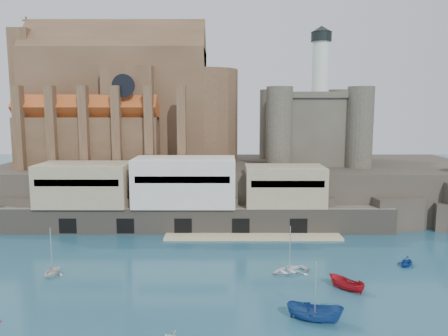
% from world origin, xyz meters
% --- Properties ---
extents(ground, '(300.00, 300.00, 0.00)m').
position_xyz_m(ground, '(0.00, 0.00, 0.00)').
color(ground, navy).
rests_on(ground, ground).
extents(promontory, '(100.00, 36.00, 10.00)m').
position_xyz_m(promontory, '(-0.19, 39.37, 4.92)').
color(promontory, '#2C2621').
rests_on(promontory, ground).
extents(quay, '(70.00, 12.00, 13.05)m').
position_xyz_m(quay, '(-10.19, 23.07, 6.07)').
color(quay, '#6A6255').
rests_on(quay, ground).
extents(church, '(47.00, 25.93, 30.51)m').
position_xyz_m(church, '(-24.13, 41.85, 22.13)').
color(church, brown).
rests_on(church, promontory).
extents(castle_keep, '(21.20, 21.20, 29.30)m').
position_xyz_m(castle_keep, '(16.08, 41.08, 18.31)').
color(castle_keep, '#464237').
rests_on(castle_keep, promontory).
extents(boat_2, '(2.83, 2.79, 5.85)m').
position_xyz_m(boat_2, '(6.55, -11.21, 0.00)').
color(boat_2, navy).
rests_on(boat_2, ground).
extents(boat_4, '(3.30, 2.40, 3.47)m').
position_xyz_m(boat_4, '(-25.52, 1.18, 0.00)').
color(boat_4, silver).
rests_on(boat_4, ground).
extents(boat_5, '(2.53, 2.53, 4.70)m').
position_xyz_m(boat_5, '(11.99, -3.35, 0.00)').
color(boat_5, '#A8131B').
rests_on(boat_5, ground).
extents(boat_6, '(2.67, 3.99, 5.43)m').
position_xyz_m(boat_6, '(5.91, 2.20, 0.00)').
color(boat_6, white).
rests_on(boat_6, ground).
extents(boat_7, '(3.23, 3.15, 3.25)m').
position_xyz_m(boat_7, '(22.63, 4.76, 0.00)').
color(boat_7, navy).
rests_on(boat_7, ground).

